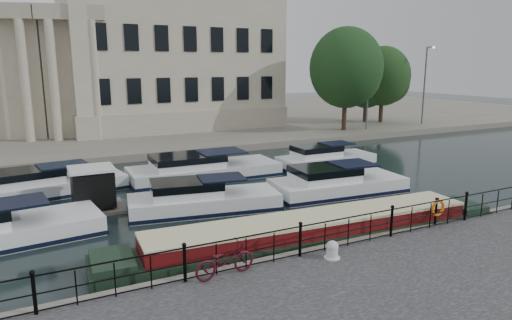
{
  "coord_description": "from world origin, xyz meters",
  "views": [
    {
      "loc": [
        -7.76,
        -14.33,
        6.87
      ],
      "look_at": [
        0.5,
        2.0,
        3.0
      ],
      "focal_mm": 32.0,
      "sensor_mm": 36.0,
      "label": 1
    }
  ],
  "objects": [
    {
      "name": "railing",
      "position": [
        0.0,
        -2.25,
        1.2
      ],
      "size": [
        24.14,
        0.14,
        1.22
      ],
      "color": "black",
      "rests_on": "near_quay"
    },
    {
      "name": "harbour_hut",
      "position": [
        -5.26,
        7.75,
        0.95
      ],
      "size": [
        2.79,
        2.33,
        2.17
      ],
      "rotation": [
        0.0,
        0.0,
        -0.01
      ],
      "color": "#6B665B",
      "rests_on": "ground_plane"
    },
    {
      "name": "lamp_posts",
      "position": [
        26.0,
        20.7,
        4.8
      ],
      "size": [
        8.24,
        1.55,
        8.07
      ],
      "color": "#59595B",
      "rests_on": "far_bank"
    },
    {
      "name": "bicycle",
      "position": [
        -2.81,
        -2.46,
        1.07
      ],
      "size": [
        2.02,
        0.87,
        1.03
      ],
      "primitive_type": "imported",
      "rotation": [
        0.0,
        0.0,
        1.67
      ],
      "color": "#400B17",
      "rests_on": "near_quay"
    },
    {
      "name": "trees",
      "position": [
        23.35,
        22.8,
        5.67
      ],
      "size": [
        13.83,
        10.14,
        9.79
      ],
      "color": "black",
      "rests_on": "far_bank"
    },
    {
      "name": "life_ring_post",
      "position": [
        6.47,
        -2.17,
        1.25
      ],
      "size": [
        0.69,
        0.19,
        1.12
      ],
      "color": "black",
      "rests_on": "near_quay"
    },
    {
      "name": "cabin_cruisers",
      "position": [
        -0.45,
        8.28,
        0.37
      ],
      "size": [
        27.68,
        10.34,
        1.99
      ],
      "color": "white",
      "rests_on": "ground_plane"
    },
    {
      "name": "narrowboat",
      "position": [
        1.71,
        -0.6,
        0.37
      ],
      "size": [
        16.56,
        3.25,
        1.6
      ],
      "rotation": [
        0.0,
        0.0,
        -0.06
      ],
      "color": "black",
      "rests_on": "ground_plane"
    },
    {
      "name": "civic_building",
      "position": [
        -1.0,
        34.71,
        7.04
      ],
      "size": [
        53.55,
        31.84,
        16.85
      ],
      "color": "#ADA38C",
      "rests_on": "far_bank"
    },
    {
      "name": "far_bank",
      "position": [
        0.0,
        39.0,
        0.28
      ],
      "size": [
        120.0,
        42.0,
        0.55
      ],
      "primitive_type": "cube",
      "color": "#6B665B",
      "rests_on": "ground_plane"
    },
    {
      "name": "ground_plane",
      "position": [
        0.0,
        0.0,
        0.0
      ],
      "size": [
        160.0,
        160.0,
        0.0
      ],
      "primitive_type": "plane",
      "color": "black",
      "rests_on": "ground"
    },
    {
      "name": "mooring_bollard",
      "position": [
        0.87,
        -2.86,
        0.84
      ],
      "size": [
        0.54,
        0.54,
        0.61
      ],
      "color": "silver",
      "rests_on": "near_quay"
    }
  ]
}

